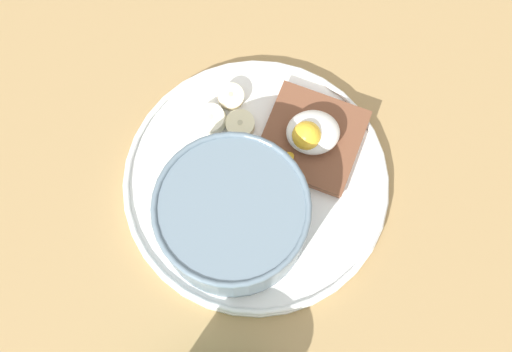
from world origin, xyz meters
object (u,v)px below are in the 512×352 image
banana_slice_left (240,125)px  banana_slice_back (211,119)px  poached_egg (311,133)px  toast_slice (312,139)px  banana_slice_front (231,97)px  oatmeal_bowl (232,216)px

banana_slice_left → banana_slice_back: 3.08cm
poached_egg → banana_slice_back: bearing=165.4°
poached_egg → banana_slice_back: size_ratio=1.52×
toast_slice → banana_slice_front: size_ratio=3.66×
banana_slice_front → toast_slice: bearing=-30.8°
oatmeal_bowl → toast_slice: oatmeal_bowl is taller
oatmeal_bowl → banana_slice_back: oatmeal_bowl is taller
oatmeal_bowl → banana_slice_back: size_ratio=3.45×
oatmeal_bowl → poached_egg: oatmeal_bowl is taller
banana_slice_back → banana_slice_front: bearing=49.9°
poached_egg → banana_slice_left: (-7.16, 2.03, -2.22)cm
oatmeal_bowl → banana_slice_front: size_ratio=4.23×
toast_slice → banana_slice_left: size_ratio=2.97×
toast_slice → poached_egg: 2.10cm
poached_egg → banana_slice_back: poached_egg is taller
banana_slice_front → banana_slice_left: bearing=-73.7°
poached_egg → banana_slice_left: size_ratio=1.51×
oatmeal_bowl → toast_slice: bearing=46.5°
poached_egg → banana_slice_left: 7.76cm
toast_slice → banana_slice_back: bearing=166.8°
poached_egg → toast_slice: bearing=40.9°
banana_slice_front → poached_egg: bearing=-32.5°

